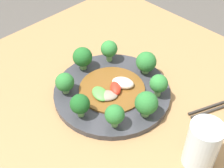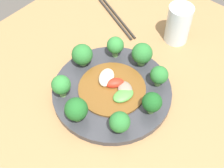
{
  "view_description": "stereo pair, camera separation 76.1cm",
  "coord_description": "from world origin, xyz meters",
  "px_view_note": "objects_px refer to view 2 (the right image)",
  "views": [
    {
      "loc": [
        0.38,
        0.36,
        1.3
      ],
      "look_at": [
        -0.01,
        -0.04,
        0.77
      ],
      "focal_mm": 50.0,
      "sensor_mm": 36.0,
      "label": 1
    },
    {
      "loc": [
        0.29,
        -0.39,
        1.36
      ],
      "look_at": [
        -0.01,
        -0.04,
        0.77
      ],
      "focal_mm": 50.0,
      "sensor_mm": 36.0,
      "label": 2
    }
  ],
  "objects_px": {
    "broccoli_northeast": "(159,75)",
    "drinking_glass": "(179,24)",
    "plate": "(112,91)",
    "broccoli_southwest": "(61,85)",
    "stirfry_center": "(114,87)",
    "broccoli_south": "(76,109)",
    "broccoli_southeast": "(120,122)",
    "broccoli_north": "(142,54)",
    "broccoli_west": "(82,55)",
    "broccoli_east": "(152,102)",
    "chopsticks": "(116,18)",
    "broccoli_northwest": "(115,46)"
  },
  "relations": [
    {
      "from": "broccoli_south",
      "to": "chopsticks",
      "type": "relative_size",
      "value": 0.32
    },
    {
      "from": "plate",
      "to": "broccoli_southeast",
      "type": "height_order",
      "value": "broccoli_southeast"
    },
    {
      "from": "broccoli_south",
      "to": "broccoli_southwest",
      "type": "bearing_deg",
      "value": 161.31
    },
    {
      "from": "broccoli_north",
      "to": "broccoli_south",
      "type": "distance_m",
      "value": 0.23
    },
    {
      "from": "broccoli_southwest",
      "to": "broccoli_northeast",
      "type": "bearing_deg",
      "value": 48.61
    },
    {
      "from": "broccoli_northeast",
      "to": "drinking_glass",
      "type": "relative_size",
      "value": 0.53
    },
    {
      "from": "broccoli_west",
      "to": "broccoli_east",
      "type": "relative_size",
      "value": 1.04
    },
    {
      "from": "broccoli_east",
      "to": "broccoli_north",
      "type": "xyz_separation_m",
      "value": [
        -0.11,
        0.1,
        0.0
      ]
    },
    {
      "from": "stirfry_center",
      "to": "drinking_glass",
      "type": "xyz_separation_m",
      "value": [
        0.01,
        0.26,
        0.03
      ]
    },
    {
      "from": "drinking_glass",
      "to": "plate",
      "type": "bearing_deg",
      "value": -92.83
    },
    {
      "from": "plate",
      "to": "stirfry_center",
      "type": "relative_size",
      "value": 1.77
    },
    {
      "from": "plate",
      "to": "broccoli_east",
      "type": "xyz_separation_m",
      "value": [
        0.11,
        0.01,
        0.04
      ]
    },
    {
      "from": "broccoli_south",
      "to": "drinking_glass",
      "type": "distance_m",
      "value": 0.38
    },
    {
      "from": "broccoli_east",
      "to": "chopsticks",
      "type": "height_order",
      "value": "broccoli_east"
    },
    {
      "from": "broccoli_south",
      "to": "broccoli_east",
      "type": "bearing_deg",
      "value": 47.28
    },
    {
      "from": "broccoli_southeast",
      "to": "broccoli_northeast",
      "type": "bearing_deg",
      "value": 93.77
    },
    {
      "from": "broccoli_northwest",
      "to": "broccoli_east",
      "type": "relative_size",
      "value": 1.02
    },
    {
      "from": "broccoli_east",
      "to": "broccoli_north",
      "type": "bearing_deg",
      "value": 135.68
    },
    {
      "from": "broccoli_southeast",
      "to": "broccoli_west",
      "type": "height_order",
      "value": "broccoli_west"
    },
    {
      "from": "plate",
      "to": "broccoli_north",
      "type": "distance_m",
      "value": 0.12
    },
    {
      "from": "broccoli_south",
      "to": "stirfry_center",
      "type": "bearing_deg",
      "value": 86.84
    },
    {
      "from": "plate",
      "to": "stirfry_center",
      "type": "bearing_deg",
      "value": 61.19
    },
    {
      "from": "broccoli_northwest",
      "to": "stirfry_center",
      "type": "distance_m",
      "value": 0.12
    },
    {
      "from": "broccoli_southeast",
      "to": "chopsticks",
      "type": "bearing_deg",
      "value": 131.13
    },
    {
      "from": "broccoli_east",
      "to": "chopsticks",
      "type": "distance_m",
      "value": 0.36
    },
    {
      "from": "broccoli_south",
      "to": "drinking_glass",
      "type": "relative_size",
      "value": 0.59
    },
    {
      "from": "broccoli_north",
      "to": "drinking_glass",
      "type": "bearing_deg",
      "value": 86.29
    },
    {
      "from": "plate",
      "to": "stirfry_center",
      "type": "xyz_separation_m",
      "value": [
        0.0,
        0.0,
        0.01
      ]
    },
    {
      "from": "plate",
      "to": "broccoli_west",
      "type": "height_order",
      "value": "broccoli_west"
    },
    {
      "from": "plate",
      "to": "chopsticks",
      "type": "height_order",
      "value": "plate"
    },
    {
      "from": "drinking_glass",
      "to": "chopsticks",
      "type": "height_order",
      "value": "drinking_glass"
    },
    {
      "from": "plate",
      "to": "broccoli_south",
      "type": "height_order",
      "value": "broccoli_south"
    },
    {
      "from": "broccoli_east",
      "to": "drinking_glass",
      "type": "bearing_deg",
      "value": 110.69
    },
    {
      "from": "broccoli_southwest",
      "to": "stirfry_center",
      "type": "relative_size",
      "value": 0.38
    },
    {
      "from": "plate",
      "to": "chopsticks",
      "type": "xyz_separation_m",
      "value": [
        -0.17,
        0.22,
        -0.0
      ]
    },
    {
      "from": "broccoli_east",
      "to": "drinking_glass",
      "type": "relative_size",
      "value": 0.54
    },
    {
      "from": "broccoli_northwest",
      "to": "broccoli_west",
      "type": "xyz_separation_m",
      "value": [
        -0.04,
        -0.08,
        -0.0
      ]
    },
    {
      "from": "plate",
      "to": "broccoli_north",
      "type": "bearing_deg",
      "value": 88.36
    },
    {
      "from": "broccoli_east",
      "to": "broccoli_south",
      "type": "bearing_deg",
      "value": -132.72
    },
    {
      "from": "plate",
      "to": "broccoli_northeast",
      "type": "distance_m",
      "value": 0.12
    },
    {
      "from": "broccoli_west",
      "to": "broccoli_east",
      "type": "distance_m",
      "value": 0.22
    },
    {
      "from": "broccoli_southeast",
      "to": "broccoli_west",
      "type": "relative_size",
      "value": 0.9
    },
    {
      "from": "plate",
      "to": "chopsticks",
      "type": "relative_size",
      "value": 1.46
    },
    {
      "from": "broccoli_northwest",
      "to": "broccoli_southeast",
      "type": "bearing_deg",
      "value": -47.47
    },
    {
      "from": "broccoli_southeast",
      "to": "broccoli_north",
      "type": "distance_m",
      "value": 0.21
    },
    {
      "from": "broccoli_northeast",
      "to": "broccoli_south",
      "type": "xyz_separation_m",
      "value": [
        -0.08,
        -0.2,
        0.0
      ]
    },
    {
      "from": "broccoli_northeast",
      "to": "broccoli_northwest",
      "type": "bearing_deg",
      "value": 177.37
    },
    {
      "from": "broccoli_southwest",
      "to": "broccoli_south",
      "type": "xyz_separation_m",
      "value": [
        0.07,
        -0.03,
        -0.0
      ]
    },
    {
      "from": "plate",
      "to": "broccoli_west",
      "type": "distance_m",
      "value": 0.12
    },
    {
      "from": "plate",
      "to": "broccoli_southwest",
      "type": "height_order",
      "value": "broccoli_southwest"
    }
  ]
}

